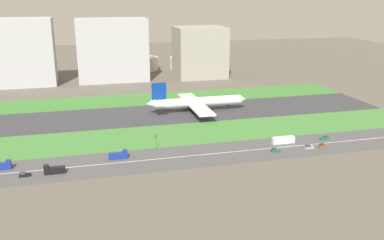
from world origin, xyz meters
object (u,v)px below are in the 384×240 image
at_px(car_2, 309,147).
at_px(hangar_building, 113,50).
at_px(terminal_building, 26,52).
at_px(fuel_tank_west, 145,64).
at_px(fuel_tank_centre, 180,63).
at_px(bus_0, 283,140).
at_px(fuel_tank_east, 207,61).
at_px(truck_1, 119,155).
at_px(car_3, 24,174).
at_px(office_tower, 200,52).
at_px(traffic_light, 156,141).
at_px(car_0, 323,146).
at_px(car_1, 275,150).
at_px(truck_2, 54,170).
at_px(truck_0, 1,166).
at_px(car_4, 325,138).
at_px(airliner, 196,102).

xyz_separation_m(car_2, hangar_building, (-77.89, 192.00, 25.34)).
relative_size(terminal_building, fuel_tank_west, 2.16).
bearing_deg(fuel_tank_centre, bus_0, -89.92).
xyz_separation_m(terminal_building, fuel_tank_east, (165.35, 45.00, -20.52)).
relative_size(truck_1, car_3, 1.91).
distance_m(office_tower, fuel_tank_west, 63.83).
xyz_separation_m(traffic_light, hangar_building, (-6.55, 174.01, 21.97)).
bearing_deg(bus_0, car_0, -31.78).
distance_m(car_1, car_0, 25.10).
bearing_deg(car_3, fuel_tank_west, -109.70).
bearing_deg(car_2, truck_2, 0.00).
xyz_separation_m(truck_0, fuel_tank_east, (157.92, 227.00, 4.62)).
bearing_deg(car_1, car_0, -180.00).
relative_size(bus_0, car_2, 2.64).
distance_m(car_3, office_tower, 231.36).
bearing_deg(truck_0, fuel_tank_east, 55.17).
bearing_deg(traffic_light, car_2, -14.16).
relative_size(car_2, fuel_tank_east, 0.19).
xyz_separation_m(car_4, fuel_tank_west, (-58.69, 227.00, 5.51)).
bearing_deg(terminal_building, car_4, -48.47).
distance_m(truck_0, office_tower, 229.03).
relative_size(car_1, fuel_tank_centre, 0.22).
bearing_deg(fuel_tank_centre, car_1, -92.09).
bearing_deg(bus_0, car_4, 0.00).
bearing_deg(terminal_building, airliner, -45.78).
xyz_separation_m(truck_0, terminal_building, (-7.43, 182.00, 25.14)).
relative_size(truck_2, traffic_light, 1.17).
xyz_separation_m(fuel_tank_west, fuel_tank_east, (62.87, 0.00, -0.14)).
relative_size(truck_0, office_tower, 0.19).
xyz_separation_m(car_1, car_2, (17.49, 0.00, 0.00)).
bearing_deg(truck_0, terminal_building, 92.34).
xyz_separation_m(car_3, car_0, (136.48, 0.00, 0.00)).
xyz_separation_m(airliner, car_2, (35.54, -78.00, -5.31)).
distance_m(traffic_light, fuel_tank_centre, 227.75).
bearing_deg(fuel_tank_east, office_tower, -114.37).
distance_m(terminal_building, fuel_tank_centre, 146.28).
height_order(fuel_tank_centre, fuel_tank_east, fuel_tank_east).
height_order(car_1, truck_0, truck_0).
distance_m(car_2, truck_0, 139.41).
bearing_deg(fuel_tank_east, traffic_light, -112.39).
bearing_deg(office_tower, traffic_light, -111.86).
relative_size(car_1, car_4, 1.00).
distance_m(truck_0, car_0, 147.00).
bearing_deg(truck_0, hangar_building, 71.42).
xyz_separation_m(car_2, truck_0, (-139.05, 10.00, 0.75)).
height_order(car_2, fuel_tank_east, fuel_tank_east).
xyz_separation_m(truck_1, hangar_building, (11.93, 182.00, 24.59)).
height_order(airliner, bus_0, airliner).
bearing_deg(car_2, fuel_tank_centre, -87.86).
distance_m(truck_2, office_tower, 225.09).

